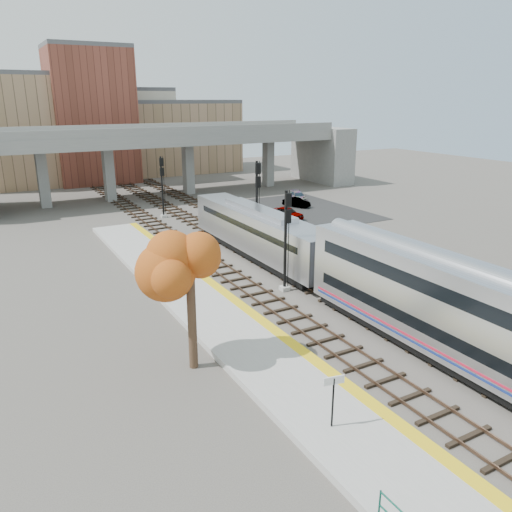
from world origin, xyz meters
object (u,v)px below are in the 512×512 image
car_a (287,213)px  car_b (296,202)px  car_c (298,196)px  signal_mast_mid (257,202)px  signal_mast_near (286,242)px  tree (190,266)px  coach (502,332)px  locomotive (259,232)px  signal_mast_far (162,188)px

car_a → car_b: (4.39, 4.80, -0.09)m
car_c → signal_mast_mid: bearing=-115.0°
signal_mast_near → tree: (-9.60, -6.59, 1.84)m
car_b → car_c: 3.88m
signal_mast_near → car_b: 28.30m
coach → car_b: bearing=69.7°
signal_mast_near → car_a: bearing=57.1°
signal_mast_near → locomotive: bearing=74.4°
locomotive → car_b: size_ratio=5.50×
signal_mast_mid → car_b: (12.09, 11.64, -3.27)m
locomotive → tree: 18.59m
signal_mast_near → car_c: size_ratio=1.76×
signal_mast_near → car_c: (18.50, 26.15, -2.92)m
signal_mast_near → coach: bearing=-82.1°
tree → car_c: bearing=49.4°
car_a → car_c: bearing=31.9°
car_b → car_c: size_ratio=0.85×
car_a → car_b: car_a is taller
signal_mast_near → tree: size_ratio=0.98×
signal_mast_far → car_c: 18.70m
coach → signal_mast_mid: signal_mast_mid is taller
locomotive → car_b: (14.09, 15.52, -1.67)m
signal_mast_near → signal_mast_mid: signal_mast_mid is taller
car_b → tree: bearing=-158.7°
locomotive → signal_mast_mid: size_ratio=2.50×
signal_mast_far → car_b: signal_mast_far is taller
car_c → tree: bearing=-111.4°
signal_mast_far → tree: 33.76m
locomotive → tree: tree is taller
locomotive → signal_mast_near: bearing=-105.6°
signal_mast_near → signal_mast_far: bearing=90.0°
coach → car_c: size_ratio=6.16×
signal_mast_mid → car_b: signal_mast_mid is taller
signal_mast_near → signal_mast_far: 25.71m
signal_mast_near → signal_mast_far: size_ratio=1.04×
tree → car_c: size_ratio=1.79×
tree → car_a: bearing=49.2°
coach → signal_mast_near: bearing=97.9°
tree → car_b: 39.56m
signal_mast_mid → signal_mast_far: size_ratio=1.11×
car_a → coach: bearing=-124.1°
coach → car_a: (9.71, 33.33, -2.09)m
locomotive → coach: 22.61m
signal_mast_near → signal_mast_far: signal_mast_near is taller
coach → signal_mast_far: signal_mast_far is taller
signal_mast_mid → signal_mast_far: 14.91m
signal_mast_far → car_c: signal_mast_far is taller
car_a → car_c: size_ratio=0.96×
locomotive → signal_mast_mid: bearing=62.7°
locomotive → car_c: locomotive is taller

